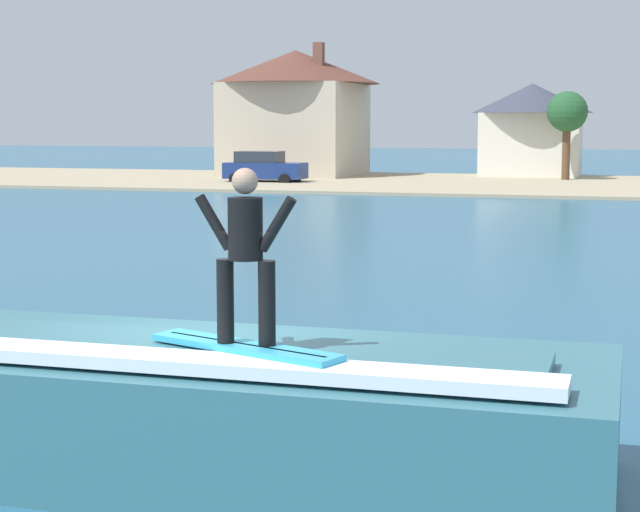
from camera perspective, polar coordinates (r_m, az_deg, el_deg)
The scene contains 9 objects.
ground_plane at distance 11.62m, azimuth -5.93°, elevation -10.34°, with size 260.00×260.00×0.00m, color #285D7B.
wave_crest at distance 10.76m, azimuth -6.11°, elevation -8.12°, with size 7.94×2.91×1.40m.
surfboard at distance 9.87m, azimuth -4.06°, elevation -4.90°, with size 2.05×1.05×0.06m.
surfer at distance 9.72m, azimuth -4.02°, elevation 0.48°, with size 0.98×0.32×1.63m.
shoreline_bank at distance 59.37m, azimuth 12.29°, elevation 3.75°, with size 120.00×19.56×0.16m.
car_near_shore at distance 60.16m, azimuth -3.03°, elevation 4.77°, with size 4.50×2.24×1.86m.
house_with_chimney at distance 67.81m, azimuth -1.32°, elevation 8.03°, with size 10.66×10.66×8.33m.
house_small_cottage at distance 68.08m, azimuth 11.30°, elevation 6.94°, with size 7.44×7.44×5.87m.
tree_tall_bare at distance 63.39m, azimuth 13.13°, elevation 7.44°, with size 2.34×2.34×5.26m.
Camera 1 is at (4.24, -10.23, 3.50)m, focal length 59.62 mm.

